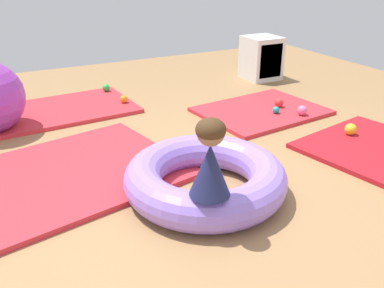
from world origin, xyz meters
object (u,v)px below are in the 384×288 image
at_px(play_ball_red, 279,103).
at_px(play_ball_teal, 276,110).
at_px(child_in_navy, 210,159).
at_px(play_ball_orange, 124,99).
at_px(play_ball_yellow, 351,129).
at_px(play_ball_green, 106,88).
at_px(play_ball_pink, 302,110).
at_px(storage_cube, 262,58).
at_px(inflatable_cushion, 205,178).

relative_size(play_ball_red, play_ball_teal, 1.33).
xyz_separation_m(play_ball_red, play_ball_teal, (-0.15, -0.15, -0.01)).
xyz_separation_m(child_in_navy, play_ball_orange, (0.29, 2.45, -0.41)).
bearing_deg(play_ball_teal, play_ball_yellow, -71.63).
xyz_separation_m(play_ball_green, play_ball_pink, (1.55, -1.72, 0.01)).
xyz_separation_m(play_ball_red, play_ball_pink, (0.05, -0.31, 0.00)).
relative_size(play_ball_green, play_ball_pink, 0.87).
relative_size(play_ball_red, play_ball_orange, 1.11).
bearing_deg(play_ball_green, play_ball_orange, -84.32).
height_order(play_ball_teal, storage_cube, storage_cube).
bearing_deg(play_ball_red, storage_cube, 62.66).
bearing_deg(play_ball_red, play_ball_yellow, -83.62).
xyz_separation_m(play_ball_teal, play_ball_yellow, (0.25, -0.76, 0.02)).
xyz_separation_m(play_ball_red, play_ball_orange, (-1.44, 0.90, -0.00)).
bearing_deg(play_ball_teal, play_ball_orange, 140.82).
xyz_separation_m(play_ball_teal, play_ball_green, (-1.34, 1.56, 0.01)).
height_order(play_ball_teal, play_ball_yellow, play_ball_yellow).
relative_size(child_in_navy, storage_cube, 0.85).
height_order(child_in_navy, play_ball_orange, child_in_navy).
bearing_deg(play_ball_yellow, play_ball_orange, 130.37).
bearing_deg(play_ball_red, play_ball_teal, -135.82).
bearing_deg(inflatable_cushion, play_ball_red, 36.84).
bearing_deg(child_in_navy, play_ball_orange, 31.97).
height_order(child_in_navy, play_ball_yellow, child_in_navy).
bearing_deg(play_ball_green, storage_cube, -7.47).
distance_m(child_in_navy, play_ball_pink, 2.21).
xyz_separation_m(child_in_navy, play_ball_yellow, (1.84, 0.64, -0.40)).
distance_m(inflatable_cushion, child_in_navy, 0.56).
xyz_separation_m(play_ball_pink, storage_cube, (0.53, 1.45, 0.19)).
relative_size(play_ball_green, play_ball_orange, 1.01).
bearing_deg(play_ball_orange, inflatable_cushion, -93.01).
xyz_separation_m(play_ball_yellow, play_ball_orange, (-1.54, 1.82, -0.01)).
distance_m(play_ball_yellow, play_ball_green, 2.82).
bearing_deg(play_ball_green, play_ball_yellow, -55.54).
xyz_separation_m(play_ball_orange, storage_cube, (2.03, 0.23, 0.20)).
height_order(child_in_navy, play_ball_green, child_in_navy).
bearing_deg(child_in_navy, storage_cube, -2.04).
distance_m(inflatable_cushion, play_ball_green, 2.57).
xyz_separation_m(inflatable_cushion, play_ball_teal, (1.40, 1.01, -0.05)).
distance_m(play_ball_red, play_ball_orange, 1.70).
height_order(play_ball_red, play_ball_orange, play_ball_red).
height_order(inflatable_cushion, play_ball_pink, inflatable_cushion).
relative_size(inflatable_cushion, play_ball_green, 12.86).
relative_size(inflatable_cushion, play_ball_pink, 11.20).
relative_size(child_in_navy, play_ball_orange, 5.44).
relative_size(play_ball_pink, play_ball_orange, 1.16).
distance_m(play_ball_green, play_ball_orange, 0.51).
bearing_deg(play_ball_yellow, play_ball_teal, 108.37).
relative_size(play_ball_pink, storage_cube, 0.18).
xyz_separation_m(inflatable_cushion, play_ball_pink, (1.60, 0.85, -0.04)).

